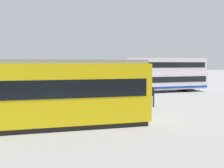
# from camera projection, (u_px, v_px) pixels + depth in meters

# --- Properties ---
(ground_plane) EXTENTS (160.00, 160.00, 0.00)m
(ground_plane) POSITION_uv_depth(u_px,v_px,m) (128.00, 96.00, 25.83)
(ground_plane) COLOR gray
(double_decker_bus) EXTENTS (10.37, 3.00, 3.94)m
(double_decker_bus) POSITION_uv_depth(u_px,v_px,m) (163.00, 74.00, 29.54)
(double_decker_bus) COLOR silver
(double_decker_bus) RESTS_ON ground
(pedestrian_near_railing) EXTENTS (0.44, 0.44, 1.60)m
(pedestrian_near_railing) POSITION_uv_depth(u_px,v_px,m) (97.00, 92.00, 21.55)
(pedestrian_near_railing) COLOR black
(pedestrian_near_railing) RESTS_ON ground
(pedestrian_crossing) EXTENTS (0.45, 0.45, 1.66)m
(pedestrian_crossing) POSITION_uv_depth(u_px,v_px,m) (152.00, 94.00, 19.53)
(pedestrian_crossing) COLOR #4C3F2D
(pedestrian_crossing) RESTS_ON ground
(pedestrian_railing) EXTENTS (9.70, 1.10, 1.08)m
(pedestrian_railing) POSITION_uv_depth(u_px,v_px,m) (80.00, 97.00, 19.36)
(pedestrian_railing) COLOR gray
(pedestrian_railing) RESTS_ON ground
(info_sign) EXTENTS (1.19, 0.30, 2.59)m
(info_sign) POSITION_uv_depth(u_px,v_px,m) (36.00, 85.00, 17.46)
(info_sign) COLOR slate
(info_sign) RESTS_ON ground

